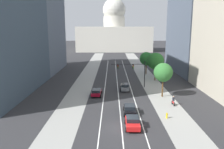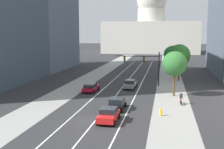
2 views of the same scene
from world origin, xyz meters
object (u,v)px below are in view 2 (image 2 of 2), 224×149
(capitol_building, at_px, (151,31))
(car_gray, at_px, (130,84))
(street_tree_far_right, at_px, (179,55))
(traffic_signal_mast, at_px, (145,62))
(fire_hydrant, at_px, (161,112))
(car_crimson, at_px, (91,87))
(cyclist, at_px, (181,98))
(street_tree_mid_right, at_px, (173,55))
(car_red, at_px, (108,115))
(car_black, at_px, (117,103))
(street_tree_near_right, at_px, (175,64))

(capitol_building, height_order, car_gray, capitol_building)
(street_tree_far_right, bearing_deg, traffic_signal_mast, -131.98)
(fire_hydrant, xyz_separation_m, street_tree_far_right, (3.07, 26.73, 4.74))
(car_crimson, distance_m, street_tree_far_right, 21.13)
(traffic_signal_mast, height_order, cyclist, traffic_signal_mast)
(car_crimson, height_order, street_tree_mid_right, street_tree_mid_right)
(cyclist, bearing_deg, capitol_building, 0.85)
(capitol_building, xyz_separation_m, car_red, (1.52, -116.19, -9.62))
(car_red, xyz_separation_m, car_crimson, (-6.08, 15.70, -0.03))
(car_gray, distance_m, cyclist, 13.19)
(car_black, xyz_separation_m, traffic_signal_mast, (2.28, 17.56, 3.59))
(street_tree_mid_right, distance_m, street_tree_near_right, 23.81)
(car_red, xyz_separation_m, cyclist, (8.24, 9.62, 0.05))
(car_black, distance_m, cyclist, 9.23)
(capitol_building, distance_m, car_crimson, 101.06)
(traffic_signal_mast, height_order, street_tree_near_right, street_tree_near_right)
(street_tree_far_right, height_order, street_tree_near_right, street_tree_far_right)
(car_gray, height_order, street_tree_near_right, street_tree_near_right)
(capitol_building, relative_size, car_red, 10.95)
(street_tree_far_right, bearing_deg, cyclist, -91.27)
(car_crimson, bearing_deg, street_tree_far_right, -43.76)
(car_black, height_order, traffic_signal_mast, traffic_signal_mast)
(car_red, xyz_separation_m, car_black, (-0.00, 5.45, -0.03))
(cyclist, distance_m, street_tree_far_right, 20.98)
(car_red, xyz_separation_m, street_tree_far_right, (8.69, 30.13, 4.41))
(car_red, height_order, street_tree_near_right, street_tree_near_right)
(car_crimson, bearing_deg, car_gray, -53.36)
(car_red, bearing_deg, traffic_signal_mast, -4.87)
(capitol_building, distance_m, car_black, 111.17)
(street_tree_mid_right, bearing_deg, fire_hydrant, -93.11)
(car_black, height_order, street_tree_near_right, street_tree_near_right)
(traffic_signal_mast, relative_size, street_tree_far_right, 1.07)
(car_black, distance_m, street_tree_far_right, 26.54)
(street_tree_far_right, bearing_deg, car_crimson, -135.65)
(car_black, xyz_separation_m, fire_hydrant, (5.62, -2.05, -0.30))
(traffic_signal_mast, bearing_deg, fire_hydrant, -80.34)
(traffic_signal_mast, xyz_separation_m, street_tree_far_right, (6.41, 7.12, 0.85))
(cyclist, relative_size, street_tree_mid_right, 0.25)
(capitol_building, distance_m, cyclist, 107.45)
(capitol_building, distance_m, street_tree_near_right, 101.71)
(car_crimson, relative_size, street_tree_near_right, 0.62)
(capitol_building, relative_size, car_black, 10.44)
(car_gray, xyz_separation_m, cyclist, (8.24, -10.30, 0.05))
(capitol_building, distance_m, car_gray, 96.77)
(cyclist, xyz_separation_m, street_tree_far_right, (0.45, 20.52, 4.35))
(car_crimson, distance_m, street_tree_near_right, 14.16)
(cyclist, bearing_deg, car_red, 135.05)
(fire_hydrant, relative_size, street_tree_far_right, 0.12)
(car_red, distance_m, traffic_signal_mast, 23.40)
(street_tree_mid_right, bearing_deg, traffic_signal_mast, -108.42)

